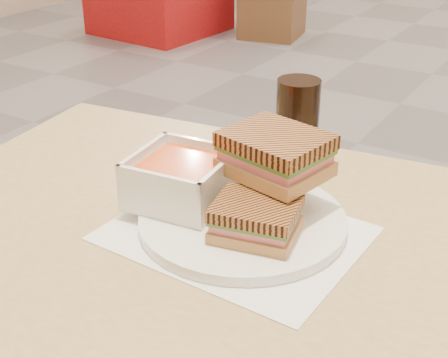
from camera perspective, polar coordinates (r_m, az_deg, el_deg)
The scene contains 8 objects.
main_table at distance 0.88m, azimuth 6.90°, elevation -13.30°, with size 1.28×0.85×0.75m.
tray_liner at distance 0.85m, azimuth 1.03°, elevation -4.97°, with size 0.33×0.26×0.00m.
plate at distance 0.87m, azimuth 1.68°, elevation -3.77°, with size 0.29×0.29×0.02m.
soup_bowl at distance 0.89m, azimuth -3.86°, elevation -0.15°, with size 0.14×0.14×0.07m.
panini_lower at distance 0.81m, azimuth 2.89°, elevation -3.66°, with size 0.12×0.11×0.05m.
panini_upper at distance 0.86m, azimuth 4.69°, elevation 2.29°, with size 0.15×0.13×0.06m.
cola_glass at distance 1.02m, azimuth 6.62°, elevation 4.93°, with size 0.07×0.07×0.15m.
bg_chair_0r at distance 4.82m, azimuth 4.42°, elevation 15.50°, with size 0.49×0.49×0.47m.
Camera 1 is at (0.41, -2.64, 1.21)m, focal length 50.47 mm.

